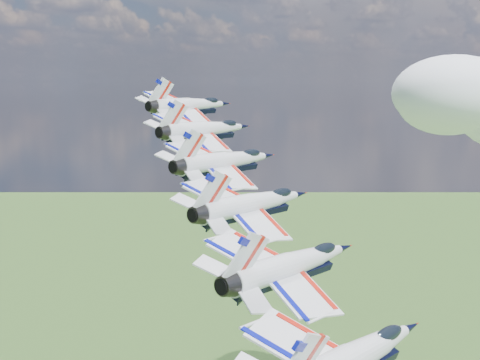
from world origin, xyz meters
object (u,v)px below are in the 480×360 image
at_px(jet_1, 207,129).
at_px(jet_4, 294,264).
at_px(jet_2, 227,160).
at_px(jet_5, 354,358).
at_px(jet_3, 255,203).
at_px(jet_0, 192,105).

height_order(jet_1, jet_4, jet_1).
height_order(jet_2, jet_5, jet_2).
distance_m(jet_3, jet_4, 12.12).
bearing_deg(jet_2, jet_4, -33.56).
bearing_deg(jet_5, jet_3, 146.44).
bearing_deg(jet_3, jet_4, -33.56).
height_order(jet_0, jet_2, jet_0).
relative_size(jet_1, jet_3, 1.00).
bearing_deg(jet_5, jet_1, 146.44).
xyz_separation_m(jet_0, jet_3, (22.44, -27.50, -7.93)).
relative_size(jet_1, jet_5, 1.00).
distance_m(jet_2, jet_3, 12.12).
bearing_deg(jet_4, jet_2, 146.44).
height_order(jet_0, jet_1, jet_0).
xyz_separation_m(jet_0, jet_4, (29.93, -36.67, -10.57)).
bearing_deg(jet_1, jet_2, -33.56).
bearing_deg(jet_0, jet_3, -33.56).
bearing_deg(jet_2, jet_5, -33.56).
height_order(jet_0, jet_3, jet_0).
bearing_deg(jet_3, jet_2, 146.44).
relative_size(jet_0, jet_5, 1.00).
xyz_separation_m(jet_4, jet_5, (7.48, -9.17, -2.64)).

